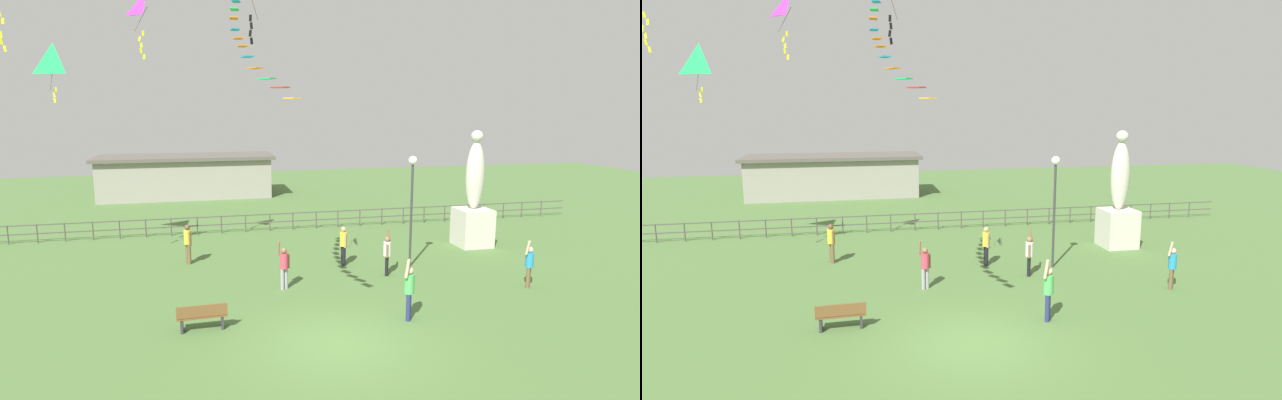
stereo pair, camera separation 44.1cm
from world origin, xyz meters
TOP-DOWN VIEW (x-y plane):
  - ground_plane at (0.00, 0.00)m, footprint 80.00×80.00m
  - statue_monument at (9.05, 8.86)m, footprint 1.56×1.56m
  - lamppost at (4.81, 6.37)m, footprint 0.36×0.36m
  - park_bench at (-3.74, 1.81)m, footprint 1.52×0.47m
  - person_0 at (2.63, 1.19)m, footprint 0.41×0.49m
  - person_1 at (-0.77, 4.83)m, footprint 0.49×0.29m
  - person_2 at (8.12, 2.98)m, footprint 0.45×0.37m
  - person_3 at (3.48, 5.51)m, footprint 0.37×0.47m
  - person_4 at (-4.28, 8.86)m, footprint 0.32×0.46m
  - person_5 at (2.13, 7.16)m, footprint 0.31×0.51m
  - kite_0 at (-9.39, 10.86)m, footprint 1.23×0.89m
  - kite_3 at (-5.41, 8.70)m, footprint 1.00×1.01m
  - waterfront_railing at (-0.26, 14.00)m, footprint 36.03×0.06m
  - pavilion_building at (-4.71, 26.00)m, footprint 12.69×4.56m

SIDE VIEW (x-z plane):
  - ground_plane at x=0.00m, z-range 0.00..0.00m
  - park_bench at x=-3.74m, z-range 0.04..0.89m
  - waterfront_railing at x=-0.26m, z-range 0.14..1.09m
  - person_2 at x=8.12m, z-range 0.00..1.85m
  - person_1 at x=-0.77m, z-range 0.00..1.86m
  - person_3 at x=3.48m, z-range 0.00..1.87m
  - person_5 at x=2.13m, z-range 0.13..1.81m
  - person_4 at x=-4.28m, z-range 0.13..1.84m
  - person_0 at x=2.63m, z-range 0.00..2.06m
  - pavilion_building at x=-4.71m, z-range 0.02..3.09m
  - statue_monument at x=9.05m, z-range -0.94..4.61m
  - lamppost at x=4.81m, z-range 1.04..5.71m
  - kite_0 at x=-9.39m, z-range 7.33..9.77m
  - kite_3 at x=-5.41m, z-range 9.10..11.60m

